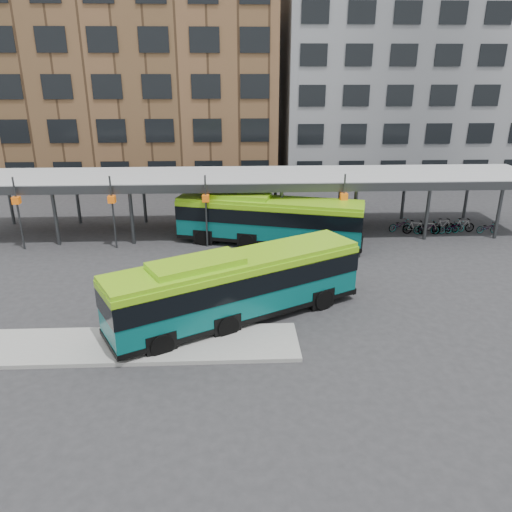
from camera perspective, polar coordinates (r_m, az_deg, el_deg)
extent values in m
plane|color=#28282B|center=(24.54, 0.43, -6.43)|extent=(120.00, 120.00, 0.00)
cube|color=gray|center=(22.27, -13.64, -9.87)|extent=(14.00, 3.00, 0.18)
cube|color=#999B9E|center=(35.55, -0.65, 9.07)|extent=(40.00, 6.00, 0.35)
cube|color=#383A3D|center=(32.66, -0.47, 7.74)|extent=(40.00, 0.15, 0.55)
cylinder|color=#383A3D|center=(41.97, -26.29, 5.80)|extent=(0.24, 0.24, 3.80)
cylinder|color=#383A3D|center=(35.63, -21.93, 4.10)|extent=(0.24, 0.24, 3.80)
cylinder|color=#383A3D|center=(40.22, -19.73, 6.17)|extent=(0.24, 0.24, 3.80)
cylinder|color=#383A3D|center=(34.30, -14.01, 4.39)|extent=(0.24, 0.24, 3.80)
cylinder|color=#383A3D|center=(39.04, -12.66, 6.47)|extent=(0.24, 0.24, 3.80)
cylinder|color=#383A3D|center=(33.66, -5.62, 4.61)|extent=(0.24, 0.24, 3.80)
cylinder|color=#383A3D|center=(38.48, -5.27, 6.69)|extent=(0.24, 0.24, 3.80)
cylinder|color=#383A3D|center=(33.76, 2.91, 4.73)|extent=(0.24, 0.24, 3.80)
cylinder|color=#383A3D|center=(38.57, 2.22, 6.79)|extent=(0.24, 0.24, 3.80)
cylinder|color=#383A3D|center=(34.59, 11.22, 4.75)|extent=(0.24, 0.24, 3.80)
cylinder|color=#383A3D|center=(39.30, 9.56, 6.78)|extent=(0.24, 0.24, 3.80)
cylinder|color=#383A3D|center=(36.10, 18.98, 4.68)|extent=(0.24, 0.24, 3.80)
cylinder|color=#383A3D|center=(40.63, 16.52, 6.67)|extent=(0.24, 0.24, 3.80)
cylinder|color=#383A3D|center=(38.20, 26.00, 4.54)|extent=(0.24, 0.24, 3.80)
cylinder|color=#383A3D|center=(42.51, 22.95, 6.48)|extent=(0.24, 0.24, 3.80)
cylinder|color=#383A3D|center=(35.51, -25.49, 4.36)|extent=(0.12, 0.12, 4.80)
cube|color=#CA540B|center=(35.30, -25.71, 5.76)|extent=(0.45, 0.45, 0.45)
cylinder|color=#383A3D|center=(33.63, -16.01, 4.77)|extent=(0.12, 0.12, 4.80)
cube|color=#CA540B|center=(33.41, -16.16, 6.25)|extent=(0.45, 0.45, 0.45)
cylinder|color=#383A3D|center=(32.76, -5.71, 5.06)|extent=(0.12, 0.12, 4.80)
cube|color=#CA540B|center=(32.52, -5.77, 6.59)|extent=(0.45, 0.45, 0.45)
cylinder|color=#383A3D|center=(33.48, 9.92, 5.20)|extent=(0.12, 0.12, 4.80)
cube|color=#CA540B|center=(33.25, 10.01, 6.69)|extent=(0.45, 0.45, 0.45)
cube|color=brown|center=(54.51, -12.69, 20.10)|extent=(26.00, 14.00, 22.00)
cube|color=slate|center=(56.47, 16.00, 18.82)|extent=(24.00, 14.00, 20.00)
cube|color=#075555|center=(23.23, -2.10, -3.61)|extent=(12.01, 8.08, 2.56)
cube|color=black|center=(23.02, -2.11, -2.45)|extent=(12.08, 8.15, 0.97)
cube|color=#78BC13|center=(22.69, -2.14, -0.44)|extent=(11.96, 7.99, 0.20)
cube|color=#78BC13|center=(21.78, -6.86, -0.94)|extent=(4.47, 3.56, 0.36)
cube|color=black|center=(23.73, -2.06, -6.15)|extent=(12.09, 8.16, 0.25)
cylinder|color=black|center=(24.85, 7.66, -4.96)|extent=(1.05, 0.76, 1.02)
cylinder|color=black|center=(26.64, 4.35, -2.98)|extent=(1.05, 0.76, 1.02)
cylinder|color=black|center=(22.23, -3.28, -8.06)|extent=(1.05, 0.76, 1.02)
cylinder|color=black|center=(24.23, -6.05, -5.59)|extent=(1.05, 0.76, 1.02)
cylinder|color=black|center=(21.19, -10.74, -10.00)|extent=(1.05, 0.76, 1.02)
cylinder|color=black|center=(23.27, -12.94, -7.21)|extent=(1.05, 0.76, 1.02)
cube|color=#075555|center=(33.32, 1.52, 4.06)|extent=(12.46, 5.79, 2.55)
cube|color=black|center=(33.18, 1.53, 4.90)|extent=(12.52, 5.87, 0.97)
cube|color=#78BC13|center=(32.95, 1.54, 6.35)|extent=(12.43, 5.70, 0.20)
cube|color=#78BC13|center=(33.37, -1.91, 6.88)|extent=(4.42, 2.88, 0.36)
cube|color=black|center=(33.67, 1.50, 2.18)|extent=(12.53, 5.87, 0.24)
cylinder|color=black|center=(31.95, 8.21, 0.98)|extent=(1.06, 0.57, 1.02)
cylinder|color=black|center=(34.30, 8.61, 2.35)|extent=(1.06, 0.57, 1.02)
cylinder|color=black|center=(32.78, -1.04, 1.71)|extent=(1.06, 0.57, 1.02)
cylinder|color=black|center=(35.07, -0.04, 3.01)|extent=(1.06, 0.57, 1.02)
cylinder|color=black|center=(33.63, -6.10, 2.09)|extent=(1.06, 0.57, 1.02)
cylinder|color=black|center=(35.87, -4.80, 3.34)|extent=(1.06, 0.57, 1.02)
imported|color=black|center=(21.51, -12.35, -7.85)|extent=(0.56, 0.74, 1.83)
cube|color=maroon|center=(21.25, -12.58, -7.50)|extent=(0.26, 0.37, 0.49)
imported|color=slate|center=(37.78, 16.11, 3.42)|extent=(1.87, 1.08, 0.93)
imported|color=slate|center=(37.39, 17.72, 3.15)|extent=(1.79, 0.77, 1.04)
imported|color=slate|center=(37.66, 18.90, 3.09)|extent=(1.86, 0.68, 0.97)
imported|color=slate|center=(37.75, 19.16, 3.09)|extent=(1.68, 0.77, 0.97)
imported|color=slate|center=(38.40, 21.19, 3.03)|extent=(1.68, 0.79, 0.85)
imported|color=slate|center=(38.55, 20.58, 3.31)|extent=(1.75, 0.65, 1.03)
imported|color=slate|center=(38.71, 21.80, 3.11)|extent=(1.79, 1.07, 0.89)
imported|color=slate|center=(39.03, 22.55, 3.27)|extent=(1.76, 0.53, 1.05)
imported|color=slate|center=(39.54, 24.92, 2.96)|extent=(1.63, 0.67, 0.84)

